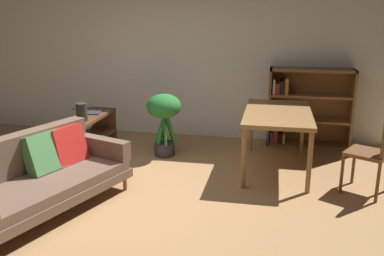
% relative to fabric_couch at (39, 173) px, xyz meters
% --- Properties ---
extents(ground_plane, '(8.16, 8.16, 0.00)m').
position_rel_fabric_couch_xyz_m(ground_plane, '(0.75, 0.30, -0.38)').
color(ground_plane, '#A87A4C').
extents(back_wall_panel, '(6.80, 0.10, 2.70)m').
position_rel_fabric_couch_xyz_m(back_wall_panel, '(0.75, 3.00, 0.97)').
color(back_wall_panel, silver).
rests_on(back_wall_panel, ground_plane).
extents(fabric_couch, '(1.41, 1.99, 0.78)m').
position_rel_fabric_couch_xyz_m(fabric_couch, '(0.00, 0.00, 0.00)').
color(fabric_couch, brown).
rests_on(fabric_couch, ground_plane).
extents(media_console, '(0.39, 1.12, 0.59)m').
position_rel_fabric_couch_xyz_m(media_console, '(-0.21, 1.64, -0.09)').
color(media_console, '#56351E').
rests_on(media_console, ground_plane).
extents(open_laptop, '(0.42, 0.38, 0.10)m').
position_rel_fabric_couch_xyz_m(open_laptop, '(-0.28, 1.86, 0.23)').
color(open_laptop, '#333338').
rests_on(open_laptop, media_console).
extents(desk_speaker, '(0.15, 0.15, 0.24)m').
position_rel_fabric_couch_xyz_m(desk_speaker, '(-0.17, 1.39, 0.33)').
color(desk_speaker, '#2D2823').
rests_on(desk_speaker, media_console).
extents(potted_floor_plant, '(0.49, 0.49, 0.90)m').
position_rel_fabric_couch_xyz_m(potted_floor_plant, '(0.84, 1.87, 0.23)').
color(potted_floor_plant, '#333338').
rests_on(potted_floor_plant, ground_plane).
extents(dining_table, '(0.83, 1.49, 0.78)m').
position_rel_fabric_couch_xyz_m(dining_table, '(2.41, 1.62, 0.32)').
color(dining_table, olive).
rests_on(dining_table, ground_plane).
extents(dining_chair_near, '(0.57, 0.56, 0.92)m').
position_rel_fabric_couch_xyz_m(dining_chair_near, '(3.47, 1.03, 0.14)').
color(dining_chair_near, brown).
rests_on(dining_chair_near, ground_plane).
extents(bookshelf, '(1.25, 0.35, 1.19)m').
position_rel_fabric_couch_xyz_m(bookshelf, '(2.81, 2.81, 0.20)').
color(bookshelf, brown).
rests_on(bookshelf, ground_plane).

